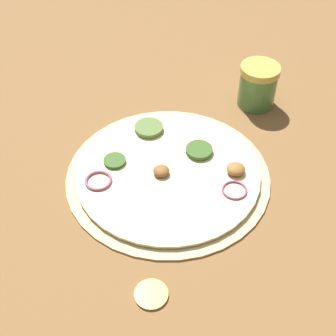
{
  "coord_description": "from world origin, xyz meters",
  "views": [
    {
      "loc": [
        -0.48,
        -0.05,
        0.51
      ],
      "look_at": [
        0.0,
        0.0,
        0.02
      ],
      "focal_mm": 50.0,
      "sensor_mm": 36.0,
      "label": 1
    }
  ],
  "objects": [
    {
      "name": "spice_jar",
      "position": [
        0.19,
        -0.14,
        0.04
      ],
      "size": [
        0.07,
        0.07,
        0.08
      ],
      "color": "#4C7F42",
      "rests_on": "ground_plane"
    },
    {
      "name": "ground_plane",
      "position": [
        0.0,
        0.0,
        0.0
      ],
      "size": [
        3.0,
        3.0,
        0.0
      ],
      "primitive_type": "plane",
      "color": "brown"
    },
    {
      "name": "loose_cap",
      "position": [
        -0.2,
        0.0,
        0.0
      ],
      "size": [
        0.04,
        0.04,
        0.01
      ],
      "color": "gold",
      "rests_on": "ground_plane"
    },
    {
      "name": "pizza",
      "position": [
        0.0,
        -0.0,
        0.01
      ],
      "size": [
        0.3,
        0.3,
        0.02
      ],
      "color": "beige",
      "rests_on": "ground_plane"
    }
  ]
}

